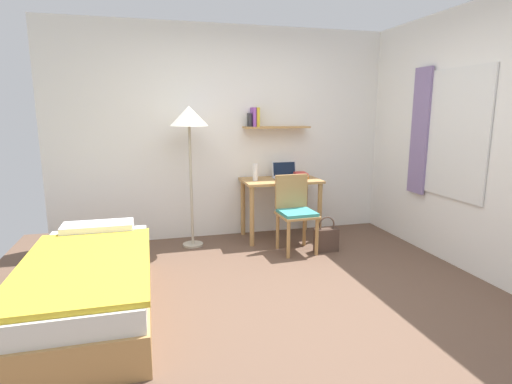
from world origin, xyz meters
The scene contains 11 objects.
ground_plane centered at (0.00, 0.00, 0.00)m, with size 5.28×5.28×0.00m, color brown.
wall_back centered at (0.01, 2.02, 1.30)m, with size 4.40×0.27×2.60m.
wall_right centered at (2.02, 0.04, 1.30)m, with size 0.10×4.40×2.60m.
bed centered at (-1.52, 0.20, 0.24)m, with size 0.93×1.92×0.54m.
desk centered at (0.55, 1.70, 0.60)m, with size 0.96×0.57×0.75m.
desk_chair centered at (0.56, 1.20, 0.48)m, with size 0.43×0.42×0.86m.
standing_lamp centered at (-0.56, 1.65, 1.45)m, with size 0.43×0.43×1.64m.
laptop centered at (0.64, 1.79, 0.80)m, with size 0.33×0.21×0.21m.
water_bottle centered at (0.22, 1.68, 0.85)m, with size 0.06×0.06×0.21m, color silver.
book_stack centered at (0.82, 1.74, 0.78)m, with size 0.17×0.23×0.07m.
handbag centered at (0.89, 1.06, 0.14)m, with size 0.27×0.11×0.41m.
Camera 1 is at (-1.02, -3.02, 1.58)m, focal length 28.49 mm.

